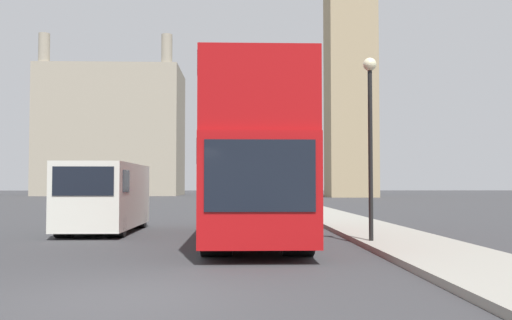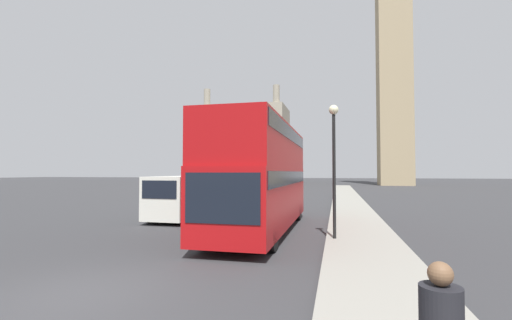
{
  "view_description": "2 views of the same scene",
  "coord_description": "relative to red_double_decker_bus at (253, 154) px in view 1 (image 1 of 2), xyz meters",
  "views": [
    {
      "loc": [
        1.73,
        -8.48,
        1.66
      ],
      "look_at": [
        2.32,
        10.1,
        2.46
      ],
      "focal_mm": 40.0,
      "sensor_mm": 36.0,
      "label": 1
    },
    {
      "loc": [
        5.42,
        -6.25,
        2.59
      ],
      "look_at": [
        0.33,
        15.21,
        3.38
      ],
      "focal_mm": 24.0,
      "sensor_mm": 36.0,
      "label": 2
    }
  ],
  "objects": [
    {
      "name": "red_double_decker_bus",
      "position": [
        0.0,
        0.0,
        0.0
      ],
      "size": [
        2.64,
        10.88,
        4.62
      ],
      "color": "#A80F11",
      "rests_on": "ground_plane"
    },
    {
      "name": "ground_plane",
      "position": [
        -2.18,
        -8.59,
        -2.57
      ],
      "size": [
        300.0,
        300.0,
        0.0
      ],
      "primitive_type": "plane",
      "color": "#333335"
    },
    {
      "name": "building_block_distant",
      "position": [
        -19.66,
        71.12,
        7.12
      ],
      "size": [
        20.82,
        13.32,
        23.53
      ],
      "color": "#9E937F",
      "rests_on": "ground_plane"
    },
    {
      "name": "white_van",
      "position": [
        -5.05,
        2.81,
        -1.29
      ],
      "size": [
        2.17,
        5.77,
        2.37
      ],
      "color": "silver",
      "rests_on": "ground_plane"
    },
    {
      "name": "street_lamp",
      "position": [
        3.13,
        -1.8,
        0.91
      ],
      "size": [
        0.36,
        0.36,
        4.96
      ],
      "color": "black",
      "rests_on": "sidewalk_strip"
    }
  ]
}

